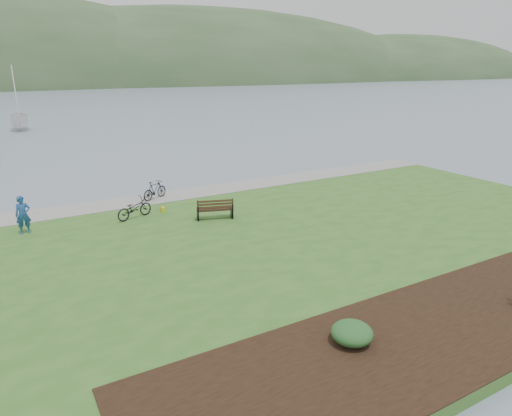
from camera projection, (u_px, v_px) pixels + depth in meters
The scene contains 12 objects.
ground at pixel (261, 234), 21.10m from camera, with size 600.00×600.00×0.00m, color slate.
lawn at pixel (285, 244), 19.39m from camera, with size 34.00×20.00×0.40m, color #305D21.
shoreline_path at pixel (202, 192), 26.68m from camera, with size 34.00×2.20×0.03m, color gray.
garden_bed at pixel (502, 301), 14.30m from camera, with size 24.00×4.40×0.04m, color black.
far_hillside at pixel (77, 86), 171.11m from camera, with size 580.00×80.00×38.00m, color #314E2C, non-canonical shape.
park_bench at pixel (215, 209), 21.80m from camera, with size 1.83×1.19×1.06m.
person at pixel (23, 212), 19.83m from camera, with size 0.73×0.50×1.99m, color navy.
bicycle_a at pixel (134, 208), 21.95m from camera, with size 1.91×0.67×1.00m, color black.
bicycle_b at pixel (155, 190), 25.05m from camera, with size 1.72×0.50×1.03m, color black.
sailboat at pixel (21, 130), 54.74m from camera, with size 9.04×9.21×23.85m, color silver.
pannier at pixel (163, 210), 22.96m from camera, with size 0.16×0.25×0.27m, color gold.
shrub_0 at pixel (352, 333), 12.07m from camera, with size 1.12×1.12×0.56m, color #1E4C21.
Camera 1 is at (-10.09, -16.99, 7.51)m, focal length 32.00 mm.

